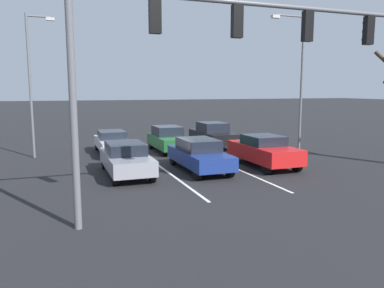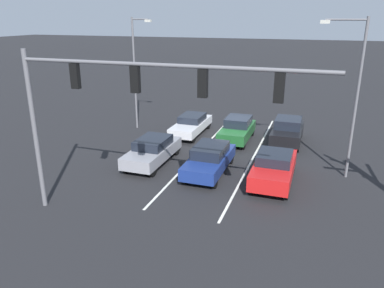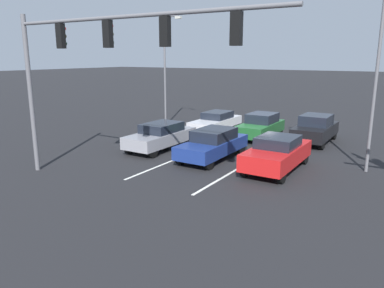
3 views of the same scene
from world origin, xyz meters
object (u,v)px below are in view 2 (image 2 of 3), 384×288
object	(u,v)px
car_navy_midlane_front	(210,159)
car_darkgreen_midlane_second	(237,129)
car_gray_rightlane_front	(153,150)
car_silver_rightlane_second	(191,124)
street_lamp_left_shoulder	(353,89)
street_lamp_right_shoulder	(136,67)
traffic_signal_gantry	(120,95)
car_black_leftlane_second	(288,130)
car_red_leftlane_front	(274,167)

from	to	relation	value
car_navy_midlane_front	car_darkgreen_midlane_second	xyz separation A→B (m)	(-0.20, -5.82, 0.01)
car_gray_rightlane_front	car_silver_rightlane_second	size ratio (longest dim) A/B	0.97
street_lamp_left_shoulder	car_darkgreen_midlane_second	bearing A→B (deg)	-32.27
street_lamp_right_shoulder	street_lamp_left_shoulder	distance (m)	14.77
car_gray_rightlane_front	car_darkgreen_midlane_second	bearing A→B (deg)	-123.03
car_navy_midlane_front	traffic_signal_gantry	world-z (taller)	traffic_signal_gantry
car_gray_rightlane_front	street_lamp_left_shoulder	xyz separation A→B (m)	(-10.07, -1.51, 3.84)
car_darkgreen_midlane_second	car_black_leftlane_second	bearing A→B (deg)	-169.94
street_lamp_right_shoulder	traffic_signal_gantry	bearing A→B (deg)	114.69
car_navy_midlane_front	street_lamp_right_shoulder	xyz separation A→B (m)	(7.39, -6.36, 3.72)
car_gray_rightlane_front	traffic_signal_gantry	size ratio (longest dim) A/B	0.39
car_navy_midlane_front	car_silver_rightlane_second	world-z (taller)	car_navy_midlane_front
car_red_leftlane_front	street_lamp_right_shoulder	size ratio (longest dim) A/B	0.57
street_lamp_right_shoulder	street_lamp_left_shoulder	world-z (taller)	street_lamp_left_shoulder
car_navy_midlane_front	car_black_leftlane_second	world-z (taller)	car_black_leftlane_second
car_navy_midlane_front	car_silver_rightlane_second	distance (m)	6.97
car_navy_midlane_front	traffic_signal_gantry	bearing A→B (deg)	73.28
car_red_leftlane_front	street_lamp_left_shoulder	bearing A→B (deg)	-149.58
car_darkgreen_midlane_second	traffic_signal_gantry	bearing A→B (deg)	80.47
street_lamp_left_shoulder	street_lamp_right_shoulder	bearing A→B (deg)	-18.17
street_lamp_right_shoulder	car_red_leftlane_front	bearing A→B (deg)	148.83
car_darkgreen_midlane_second	street_lamp_left_shoulder	distance (m)	8.52
car_navy_midlane_front	street_lamp_left_shoulder	xyz separation A→B (m)	(-6.64, -1.76, 3.83)
car_black_leftlane_second	street_lamp_right_shoulder	bearing A→B (deg)	0.19
street_lamp_right_shoulder	street_lamp_left_shoulder	size ratio (longest dim) A/B	0.99
car_gray_rightlane_front	street_lamp_left_shoulder	bearing A→B (deg)	-171.48
car_black_leftlane_second	traffic_signal_gantry	xyz separation A→B (m)	(5.19, 12.27, 4.34)
car_navy_midlane_front	car_gray_rightlane_front	world-z (taller)	car_navy_midlane_front
car_red_leftlane_front	car_darkgreen_midlane_second	size ratio (longest dim) A/B	1.09
car_silver_rightlane_second	street_lamp_left_shoulder	world-z (taller)	street_lamp_left_shoulder
car_darkgreen_midlane_second	car_black_leftlane_second	world-z (taller)	car_black_leftlane_second
car_silver_rightlane_second	car_black_leftlane_second	size ratio (longest dim) A/B	1.09
car_gray_rightlane_front	street_lamp_left_shoulder	distance (m)	10.88
car_navy_midlane_front	car_silver_rightlane_second	bearing A→B (deg)	-62.89
street_lamp_right_shoulder	street_lamp_left_shoulder	bearing A→B (deg)	161.83
car_black_leftlane_second	street_lamp_left_shoulder	distance (m)	6.78
car_navy_midlane_front	car_darkgreen_midlane_second	distance (m)	5.83
car_silver_rightlane_second	traffic_signal_gantry	distance (m)	12.96
car_navy_midlane_front	car_gray_rightlane_front	size ratio (longest dim) A/B	1.00
traffic_signal_gantry	car_darkgreen_midlane_second	bearing A→B (deg)	-99.53
car_gray_rightlane_front	car_darkgreen_midlane_second	distance (m)	6.65
traffic_signal_gantry	car_silver_rightlane_second	bearing A→B (deg)	-83.33
car_black_leftlane_second	traffic_signal_gantry	bearing A→B (deg)	67.08
car_darkgreen_midlane_second	car_silver_rightlane_second	size ratio (longest dim) A/B	0.88
car_gray_rightlane_front	traffic_signal_gantry	distance (m)	7.73
car_silver_rightlane_second	car_black_leftlane_second	xyz separation A→B (m)	(-6.60, -0.19, 0.14)
car_gray_rightlane_front	street_lamp_right_shoulder	bearing A→B (deg)	-57.06
car_red_leftlane_front	car_silver_rightlane_second	xyz separation A→B (m)	(6.56, -6.36, -0.09)
car_black_leftlane_second	traffic_signal_gantry	distance (m)	14.01
car_gray_rightlane_front	street_lamp_right_shoulder	size ratio (longest dim) A/B	0.58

